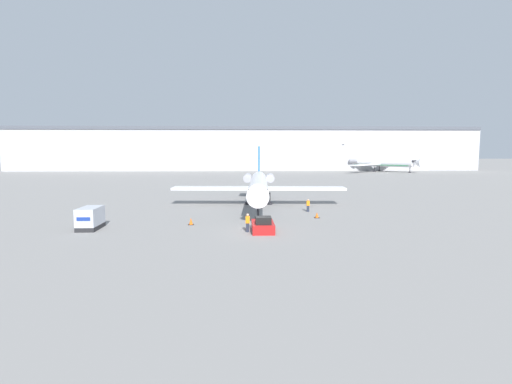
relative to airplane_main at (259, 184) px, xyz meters
The scene contains 10 objects.
ground_plane 19.53m from the airplane_main, 92.33° to the right, with size 600.00×600.00×0.00m, color gray.
terminal_building 100.87m from the airplane_main, 90.45° to the left, with size 180.00×16.80×16.70m.
airplane_main is the anchor object (origin of this frame).
pushback_tug 18.94m from the airplane_main, 91.34° to the right, with size 2.16×4.02×1.63m.
luggage_cart 24.73m from the airplane_main, 136.97° to the right, with size 1.88×3.56×2.26m.
worker_near_tug 19.13m from the airplane_main, 95.91° to the right, with size 0.40×0.26×1.84m.
worker_by_wing 9.13m from the airplane_main, 45.67° to the right, with size 0.40×0.24×1.68m.
traffic_cone_left 17.10m from the airplane_main, 118.39° to the right, with size 0.59×0.59×0.77m.
traffic_cone_right 13.11m from the airplane_main, 59.74° to the right, with size 0.61×0.61×0.67m.
airplane_parked_far_left 99.35m from the airplane_main, 60.96° to the left, with size 28.94×29.91×10.31m.
Camera 1 is at (-1.88, -38.44, 8.15)m, focal length 28.00 mm.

